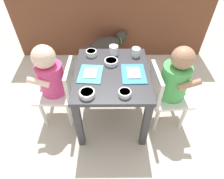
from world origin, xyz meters
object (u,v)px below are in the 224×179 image
Objects in this scene: seated_child_right at (173,80)px; food_tray_left at (91,74)px; dog at (107,45)px; water_cup_right at (136,53)px; dining_table at (112,82)px; veggie_bowl_far at (91,53)px; seated_child_left at (52,77)px; cereal_bowl_right_side at (125,93)px; veggie_bowl_near at (111,62)px; water_cup_left at (114,51)px; food_tray_right at (133,74)px; cereal_bowl_left_side at (87,93)px.

seated_child_right reaches higher than food_tray_left.
water_cup_right reaches higher than dog.
seated_child_right is 1.48× the size of dog.
dining_table is 7.23× the size of veggie_bowl_far.
seated_child_left is 0.54m from cereal_bowl_right_side.
cereal_bowl_right_side reaches higher than dog.
water_cup_right is at bearing 34.05° from food_tray_left.
seated_child_left is 0.42m from veggie_bowl_near.
food_tray_left is 2.61× the size of cereal_bowl_right_side.
veggie_bowl_far is at bearing 127.09° from dining_table.
veggie_bowl_near is at bearing 10.96° from seated_child_left.
dining_table is at bearing -132.53° from water_cup_right.
water_cup_left is 0.17m from veggie_bowl_far.
water_cup_left is at bearing -83.51° from dog.
veggie_bowl_far is at bearing 143.49° from veggie_bowl_near.
veggie_bowl_near reaches higher than food_tray_right.
water_cup_left reaches higher than cereal_bowl_left_side.
seated_child_left is at bearing 139.37° from cereal_bowl_left_side.
seated_child_right is at bearing -59.40° from dog.
seated_child_left is 7.23× the size of cereal_bowl_left_side.
water_cup_right is 0.21m from veggie_bowl_near.
water_cup_left is 1.11× the size of water_cup_right.
food_tray_right is at bearing 70.16° from cereal_bowl_right_side.
cereal_bowl_right_side is at bearing -71.16° from dining_table.
seated_child_left is 0.62m from water_cup_right.
cereal_bowl_right_side is at bearing -151.97° from seated_child_right.
veggie_bowl_far is (-0.15, 0.11, 0.00)m from veggie_bowl_near.
water_cup_left is 0.91× the size of cereal_bowl_right_side.
veggie_bowl_far is (-0.00, 0.42, 0.00)m from cereal_bowl_left_side.
dining_table is at bearing -86.39° from dog.
seated_child_left reaches higher than cereal_bowl_right_side.
food_tray_right is 2.60× the size of veggie_bowl_far.
dining_table is at bearing 108.84° from cereal_bowl_right_side.
water_cup_left is (0.01, 0.21, 0.12)m from dining_table.
water_cup_right is at bearing 51.69° from cereal_bowl_left_side.
cereal_bowl_left_side is at bearing -114.52° from veggie_bowl_near.
water_cup_right reaches higher than food_tray_right.
dining_table is 0.28m from cereal_bowl_left_side.
water_cup_left is at bearing 97.91° from cereal_bowl_right_side.
food_tray_left is 0.97× the size of food_tray_right.
veggie_bowl_far is at bearing 35.35° from seated_child_left.
veggie_bowl_far is at bearing 142.71° from food_tray_right.
seated_child_left is 0.36m from cereal_bowl_left_side.
seated_child_right is 9.76× the size of water_cup_left.
cereal_bowl_left_side is (-0.56, -0.18, 0.07)m from seated_child_right.
veggie_bowl_near is (-0.18, -0.10, -0.01)m from water_cup_right.
veggie_bowl_far is at bearing 92.39° from food_tray_left.
food_tray_left is at bearing 138.40° from cereal_bowl_right_side.
cereal_bowl_left_side is (-0.29, -0.19, 0.01)m from food_tray_right.
seated_child_left reaches higher than dining_table.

